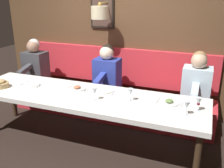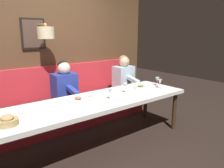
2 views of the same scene
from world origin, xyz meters
TOP-DOWN VIEW (x-y plane):
  - ground_plane at (0.00, 0.00)m, footprint 12.00×12.00m
  - dining_table at (0.00, 0.00)m, footprint 0.90×3.19m
  - banquette_bench at (0.89, 0.00)m, footprint 0.52×3.39m
  - back_wall_panel at (1.46, 0.00)m, footprint 0.59×4.59m
  - diner_nearest at (0.88, -1.37)m, footprint 0.60×0.40m
  - diner_near at (0.88, 0.01)m, footprint 0.60×0.40m
  - place_setting_0 at (0.12, -1.10)m, footprint 0.24×0.32m
  - place_setting_1 at (0.15, 0.16)m, footprint 0.24×0.32m
  - place_setting_2 at (0.06, 0.85)m, footprint 0.24×0.31m
  - place_setting_3 at (0.20, -0.21)m, footprint 0.24×0.32m
  - wine_glass_0 at (-0.13, -1.32)m, footprint 0.07×0.07m
  - wine_glass_1 at (0.02, -1.44)m, footprint 0.07×0.07m
  - wine_glass_2 at (-0.11, -0.23)m, footprint 0.07×0.07m
  - wine_glass_3 at (0.02, -0.65)m, footprint 0.07×0.07m
  - bread_bowl at (-0.17, 1.19)m, footprint 0.22×0.22m

SIDE VIEW (x-z plane):
  - ground_plane at x=0.00m, z-range 0.00..0.00m
  - banquette_bench at x=0.89m, z-range 0.00..0.45m
  - dining_table at x=0.00m, z-range 0.31..1.05m
  - place_setting_2 at x=0.06m, z-range 0.74..0.75m
  - place_setting_3 at x=0.20m, z-range 0.74..0.75m
  - place_setting_0 at x=0.12m, z-range 0.73..0.78m
  - place_setting_1 at x=0.15m, z-range 0.73..0.78m
  - bread_bowl at x=-0.17m, z-range 0.73..0.85m
  - diner_nearest at x=0.88m, z-range 0.42..1.21m
  - diner_near at x=0.88m, z-range 0.42..1.21m
  - wine_glass_1 at x=0.02m, z-range 0.77..0.94m
  - wine_glass_0 at x=-0.13m, z-range 0.77..0.94m
  - wine_glass_2 at x=-0.11m, z-range 0.77..0.94m
  - wine_glass_3 at x=0.02m, z-range 0.77..0.94m
  - back_wall_panel at x=1.46m, z-range -0.09..2.81m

